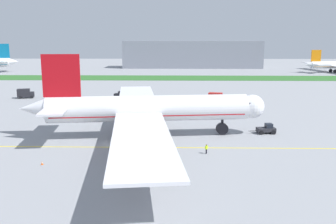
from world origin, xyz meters
name	(u,v)px	position (x,y,z in m)	size (l,w,h in m)	color
ground_plane	(117,144)	(0.00, 0.00, 0.00)	(600.00, 600.00, 0.00)	gray
apron_taxi_line	(115,147)	(0.00, -2.15, 0.00)	(280.00, 0.36, 0.01)	yellow
grass_median_strip	(154,78)	(0.00, 121.00, 0.05)	(320.00, 24.00, 0.10)	#2D6628
airliner_foreground	(145,109)	(5.04, 5.71, 5.70)	(49.35, 78.26, 16.80)	white
pushback_tug	(266,129)	(30.45, 8.81, 0.97)	(5.72, 2.72, 2.14)	#26262B
ground_crew_wingwalker_port	(131,169)	(4.74, -16.72, 1.07)	(0.52, 0.50, 1.77)	black
ground_crew_marshaller_front	(206,148)	(16.63, -5.79, 1.04)	(0.49, 0.50, 1.70)	black
traffic_cone_near_nose	(42,163)	(-10.00, -12.19, 0.28)	(0.36, 0.36, 0.58)	#F2590C
service_truck_baggage_loader	(124,96)	(-5.51, 50.57, 1.64)	(6.28, 3.40, 3.06)	black
service_truck_fuel_bowser	(214,97)	(22.97, 47.21, 1.66)	(6.03, 3.27, 3.13)	#B21E19
service_truck_catering_van	(25,93)	(-39.33, 54.80, 1.66)	(5.76, 3.75, 3.14)	black
parked_airliner_far_right	(336,65)	(104.47, 153.12, 4.47)	(39.90, 63.88, 13.18)	white
terminal_building	(192,54)	(21.91, 188.73, 9.00)	(92.34, 20.00, 18.00)	gray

